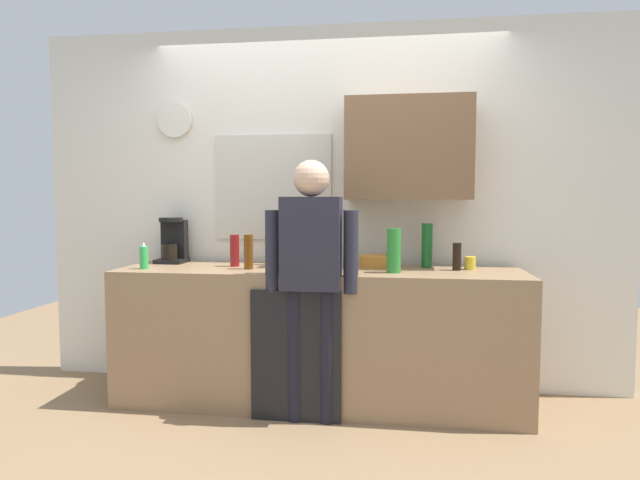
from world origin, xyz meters
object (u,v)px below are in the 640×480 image
coffee_maker (173,243)px  dish_soap (144,257)px  bottle_amber_beer (249,252)px  person_at_sink (311,268)px  bottle_olive_oil (274,247)px  bottle_green_wine (427,245)px  mixing_bowl (376,261)px  potted_plant (309,249)px  cup_yellow_cup (470,263)px  bottle_dark_sauce (457,257)px  bottle_red_vinegar (235,250)px  bottle_clear_soda (394,250)px

coffee_maker → dish_soap: size_ratio=1.83×
bottle_amber_beer → person_at_sink: (0.46, -0.25, -0.07)m
bottle_olive_oil → bottle_green_wine: 1.06m
coffee_maker → mixing_bowl: size_ratio=1.50×
bottle_olive_oil → bottle_amber_beer: bearing=-114.0°
potted_plant → cup_yellow_cup: bearing=6.0°
bottle_olive_oil → potted_plant: bearing=-32.7°
bottle_dark_sauce → bottle_red_vinegar: 1.50m
bottle_dark_sauce → bottle_red_vinegar: size_ratio=0.82×
bottle_clear_soda → bottle_olive_oil: bottle_clear_soda is taller
bottle_red_vinegar → mixing_bowl: 0.97m
bottle_red_vinegar → mixing_bowl: size_ratio=1.00×
bottle_olive_oil → cup_yellow_cup: bottle_olive_oil is taller
cup_yellow_cup → potted_plant: bearing=-174.0°
bottle_dark_sauce → cup_yellow_cup: size_ratio=2.12×
bottle_amber_beer → bottle_clear_soda: 0.96m
bottle_clear_soda → person_at_sink: bearing=-156.7°
bottle_green_wine → dish_soap: bottle_green_wine is taller
bottle_amber_beer → mixing_bowl: (0.83, 0.22, -0.07)m
potted_plant → coffee_maker: bearing=168.7°
dish_soap → bottle_red_vinegar: bearing=21.6°
bottle_olive_oil → bottle_red_vinegar: bottle_olive_oil is taller
bottle_clear_soda → bottle_green_wine: size_ratio=0.93×
bottle_olive_oil → bottle_green_wine: (1.06, -0.00, 0.02)m
bottle_amber_beer → dish_soap: bearing=-172.2°
person_at_sink → bottle_red_vinegar: bearing=134.8°
coffee_maker → bottle_green_wine: 1.83m
bottle_amber_beer → mixing_bowl: bottle_amber_beer is taller
coffee_maker → bottle_amber_beer: (0.65, -0.28, -0.03)m
bottle_green_wine → cup_yellow_cup: 0.31m
bottle_amber_beer → person_at_sink: person_at_sink is taller
bottle_dark_sauce → cup_yellow_cup: bottle_dark_sauce is taller
bottle_olive_oil → bottle_dark_sauce: 1.26m
bottle_olive_oil → bottle_dark_sauce: size_ratio=1.39×
bottle_dark_sauce → bottle_red_vinegar: bearing=-179.9°
potted_plant → person_at_sink: size_ratio=0.14×
mixing_bowl → bottle_clear_soda: bearing=-65.0°
coffee_maker → dish_soap: (-0.04, -0.38, -0.07)m
dish_soap → coffee_maker: bearing=83.7°
coffee_maker → bottle_amber_beer: size_ratio=1.43×
coffee_maker → bottle_olive_oil: coffee_maker is taller
coffee_maker → cup_yellow_cup: 2.11m
bottle_clear_soda → bottle_dark_sauce: size_ratio=1.56×
cup_yellow_cup → bottle_amber_beer: bearing=-172.9°
bottle_dark_sauce → potted_plant: size_ratio=0.78×
bottle_olive_oil → bottle_red_vinegar: (-0.25, -0.13, -0.01)m
bottle_clear_soda → coffee_maker: bearing=168.6°
bottle_amber_beer → bottle_clear_soda: bottle_clear_soda is taller
coffee_maker → bottle_amber_beer: coffee_maker is taller
coffee_maker → bottle_olive_oil: size_ratio=1.32×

